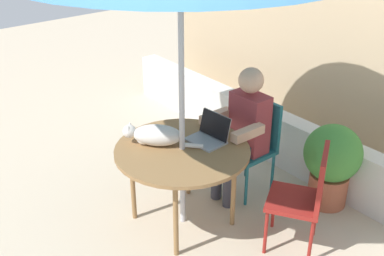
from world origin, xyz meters
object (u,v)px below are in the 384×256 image
(chair_empty, at_px, (307,193))
(laptop, at_px, (210,133))
(patio_table, at_px, (182,154))
(cat, at_px, (154,135))
(person_seated, at_px, (243,127))
(chair_occupied, at_px, (255,139))
(potted_plant_near_fence, at_px, (332,161))

(chair_empty, relative_size, laptop, 2.76)
(patio_table, relative_size, laptop, 3.40)
(patio_table, xyz_separation_m, laptop, (0.03, 0.27, 0.12))
(laptop, relative_size, cat, 0.62)
(person_seated, xyz_separation_m, laptop, (0.03, -0.41, 0.09))
(person_seated, bearing_deg, laptop, -85.92)
(laptop, distance_m, cat, 0.46)
(chair_occupied, relative_size, person_seated, 0.72)
(patio_table, distance_m, potted_plant_near_fence, 1.34)
(laptop, xyz_separation_m, cat, (-0.22, -0.40, 0.02))
(potted_plant_near_fence, bearing_deg, patio_table, -117.16)
(chair_empty, xyz_separation_m, potted_plant_near_fence, (-0.24, 0.65, -0.08))
(patio_table, xyz_separation_m, person_seated, (0.00, 0.68, 0.02))
(laptop, bearing_deg, cat, -119.11)
(chair_occupied, distance_m, cat, 1.03)
(patio_table, relative_size, person_seated, 0.89)
(patio_table, bearing_deg, potted_plant_near_fence, 62.84)
(patio_table, distance_m, laptop, 0.29)
(chair_empty, relative_size, cat, 1.70)
(laptop, height_order, cat, laptop)
(chair_occupied, bearing_deg, laptop, -87.05)
(person_seated, relative_size, potted_plant_near_fence, 1.59)
(patio_table, height_order, cat, cat)
(chair_empty, bearing_deg, patio_table, -147.79)
(chair_empty, bearing_deg, laptop, -162.18)
(chair_occupied, xyz_separation_m, laptop, (0.03, -0.57, 0.26))
(person_seated, distance_m, cat, 0.84)
(person_seated, distance_m, laptop, 0.42)
(person_seated, bearing_deg, potted_plant_near_fence, 39.54)
(person_seated, xyz_separation_m, cat, (-0.19, -0.81, 0.11))
(chair_empty, relative_size, potted_plant_near_fence, 1.14)
(chair_empty, height_order, person_seated, person_seated)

